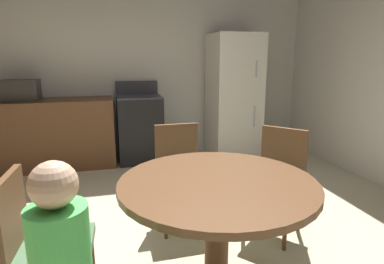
% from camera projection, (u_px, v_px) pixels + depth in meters
% --- Properties ---
extents(wall_back, '(5.41, 0.12, 2.70)m').
position_uv_depth(wall_back, '(136.00, 63.00, 4.73)').
color(wall_back, beige).
rests_on(wall_back, ground).
extents(kitchen_counter, '(2.05, 0.60, 0.90)m').
position_uv_depth(kitchen_counter, '(34.00, 135.00, 4.22)').
color(kitchen_counter, brown).
rests_on(kitchen_counter, ground).
extents(oven_range, '(0.60, 0.60, 1.10)m').
position_uv_depth(oven_range, '(140.00, 128.00, 4.55)').
color(oven_range, black).
rests_on(oven_range, ground).
extents(refrigerator, '(0.68, 0.68, 1.76)m').
position_uv_depth(refrigerator, '(234.00, 96.00, 4.74)').
color(refrigerator, silver).
rests_on(refrigerator, ground).
extents(microwave, '(0.44, 0.32, 0.26)m').
position_uv_depth(microwave, '(20.00, 90.00, 4.07)').
color(microwave, '#2D2B28').
rests_on(microwave, kitchen_counter).
extents(dining_table, '(1.12, 1.12, 0.76)m').
position_uv_depth(dining_table, '(217.00, 207.00, 1.86)').
color(dining_table, brown).
rests_on(dining_table, ground).
extents(chair_west, '(0.42, 0.42, 0.87)m').
position_uv_depth(chair_west, '(39.00, 241.00, 1.69)').
color(chair_west, brown).
rests_on(chair_west, ground).
extents(chair_northeast, '(0.56, 0.56, 0.87)m').
position_uv_depth(chair_northeast, '(277.00, 174.00, 2.65)').
color(chair_northeast, brown).
rests_on(chair_northeast, ground).
extents(chair_north, '(0.41, 0.41, 0.87)m').
position_uv_depth(chair_north, '(180.00, 169.00, 2.79)').
color(chair_north, brown).
rests_on(chair_north, ground).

